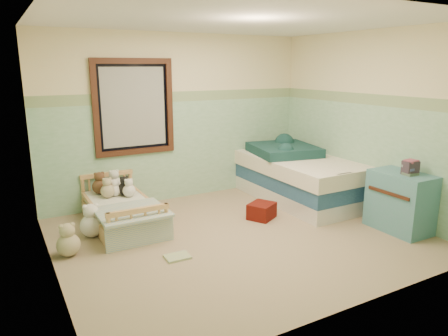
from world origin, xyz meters
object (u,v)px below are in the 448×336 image
dresser (400,202)px  red_pillow (262,211)px  twin_bed_frame (297,192)px  floor_book (177,257)px  plush_floor_tan (68,245)px  toddler_bed_frame (122,218)px  plush_floor_cream (92,226)px

dresser → red_pillow: (-1.28, 1.18, -0.26)m
twin_bed_frame → red_pillow: 1.08m
floor_book → plush_floor_tan: bearing=149.9°
toddler_bed_frame → dresser: size_ratio=2.00×
plush_floor_cream → twin_bed_frame: 3.13m
twin_bed_frame → red_pillow: bearing=-154.4°
twin_bed_frame → dresser: dresser is taller
plush_floor_tan → dresser: bearing=-18.3°
twin_bed_frame → red_pillow: (-0.97, -0.47, -0.00)m
twin_bed_frame → plush_floor_tan: bearing=-173.5°
plush_floor_tan → twin_bed_frame: 3.49m
twin_bed_frame → floor_book: 2.66m
twin_bed_frame → floor_book: (-2.45, -1.02, -0.10)m
plush_floor_cream → dresser: bearing=-25.8°
plush_floor_cream → plush_floor_tan: plush_floor_cream is taller
toddler_bed_frame → plush_floor_tan: 0.98m
plush_floor_tan → red_pillow: 2.49m
plush_floor_cream → red_pillow: (2.15, -0.48, -0.03)m
plush_floor_cream → floor_book: bearing=-57.0°
plush_floor_tan → toddler_bed_frame: bearing=38.7°
red_pillow → dresser: bearing=-42.5°
plush_floor_cream → toddler_bed_frame: bearing=25.2°
twin_bed_frame → dresser: bearing=-79.4°
plush_floor_cream → dresser: size_ratio=0.38×
toddler_bed_frame → plush_floor_cream: plush_floor_cream is taller
twin_bed_frame → floor_book: bearing=-157.3°
floor_book → twin_bed_frame: bearing=24.4°
plush_floor_cream → red_pillow: bearing=-12.6°
dresser → plush_floor_tan: bearing=161.7°
dresser → floor_book: (-2.76, 0.62, -0.36)m
dresser → plush_floor_cream: bearing=154.2°
dresser → twin_bed_frame: bearing=100.6°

